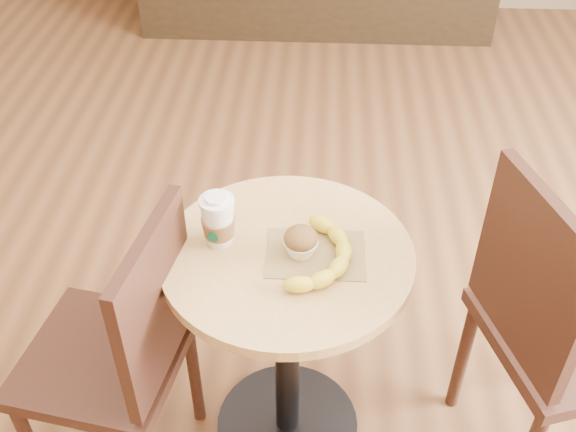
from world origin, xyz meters
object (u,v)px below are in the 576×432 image
object	(u,v)px
chair_left	(123,350)
muffin	(301,242)
banana	(322,253)
chair_right	(554,327)
coffee_cup	(218,222)
cafe_table	(287,319)

from	to	relation	value
chair_left	muffin	bearing A→B (deg)	115.03
chair_left	banana	bearing A→B (deg)	111.34
chair_right	muffin	distance (m)	0.71
muffin	coffee_cup	bearing A→B (deg)	170.39
chair_left	muffin	distance (m)	0.55
banana	coffee_cup	bearing A→B (deg)	-174.00
cafe_table	banana	distance (m)	0.28
chair_left	banana	xyz separation A→B (m)	(0.50, 0.10, 0.27)
chair_right	banana	distance (m)	0.65
cafe_table	chair_right	world-z (taller)	chair_right
coffee_cup	muffin	xyz separation A→B (m)	(0.20, -0.03, -0.02)
muffin	banana	xyz separation A→B (m)	(0.05, -0.02, -0.02)
chair_left	banana	size ratio (longest dim) A/B	3.15
banana	chair_right	bearing A→B (deg)	18.52
chair_left	cafe_table	bearing A→B (deg)	117.08
chair_left	chair_right	size ratio (longest dim) A/B	0.93
cafe_table	banana	xyz separation A→B (m)	(0.09, -0.03, 0.27)
coffee_cup	banana	world-z (taller)	coffee_cup
chair_left	coffee_cup	distance (m)	0.43
chair_right	coffee_cup	xyz separation A→B (m)	(-0.86, 0.05, 0.28)
chair_right	banana	xyz separation A→B (m)	(-0.61, -0.01, 0.23)
coffee_cup	muffin	world-z (taller)	coffee_cup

